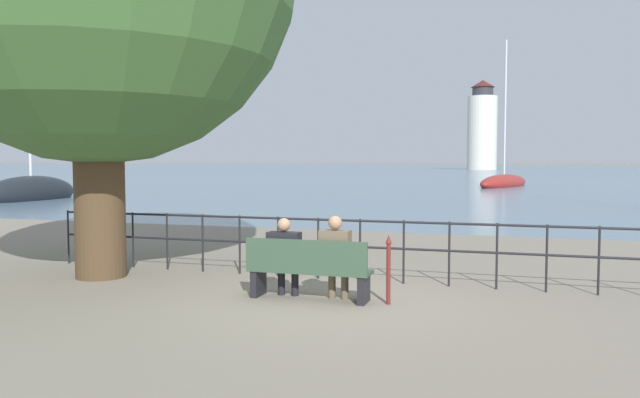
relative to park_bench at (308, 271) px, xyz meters
The scene contains 10 objects.
ground_plane 0.44m from the park_bench, 90.00° to the left, with size 1000.00×1000.00×0.00m, color gray.
harbor_water 158.77m from the park_bench, 90.00° to the left, with size 600.00×300.00×0.01m.
park_bench is the anchor object (origin of this frame).
seated_person_left 0.46m from the park_bench, 168.91° to the left, with size 0.48×0.35×1.18m.
seated_person_right 0.47m from the park_bench, 10.99° to the left, with size 0.44×0.35×1.24m.
promenade_railing 1.65m from the park_bench, 90.00° to the left, with size 11.13×0.04×1.05m.
closed_umbrella 1.17m from the park_bench, ahead, with size 0.09×0.09×0.99m.
sailboat_1 27.29m from the park_bench, 140.16° to the left, with size 2.13×6.15×11.13m.
sailboat_2 41.80m from the park_bench, 87.43° to the left, with size 4.48×8.86×11.62m.
harbor_lighthouse 131.77m from the park_bench, 92.02° to the left, with size 6.32×6.32×19.31m.
Camera 1 is at (2.88, -8.56, 2.04)m, focal length 35.00 mm.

